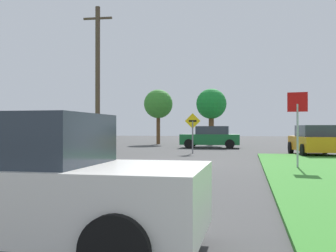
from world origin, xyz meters
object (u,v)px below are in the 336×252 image
Objects in this scene: car_behind_on_main_road at (16,182)px; car_approaching_junction at (211,137)px; utility_pole_mid at (98,77)px; direction_sign at (193,128)px; parked_car_near_building at (41,141)px; stop_sign at (297,116)px; oak_tree_left at (158,104)px; car_on_crossroad at (315,140)px; pine_tree_center at (211,104)px.

car_behind_on_main_road and car_approaching_junction have the same top height.
utility_pole_mid is 6.66m from direction_sign.
utility_pole_mid is at bearing 59.40° from parked_car_near_building.
stop_sign is at bearing 105.73° from car_approaching_junction.
oak_tree_left is (-5.39, 31.23, 2.89)m from car_behind_on_main_road.
stop_sign is 23.31m from oak_tree_left.
parked_car_near_building is at bearing 118.75° from car_behind_on_main_road.
stop_sign is 8.12m from car_on_crossroad.
stop_sign is 15.50m from car_approaching_junction.
stop_sign is at bearing 161.01° from car_on_crossroad.
car_on_crossroad is 6.73m from direction_sign.
oak_tree_left reaches higher than pine_tree_center.
utility_pole_mid reaches higher than parked_car_near_building.
parked_car_near_building is 8.45m from direction_sign.
oak_tree_left reaches higher than parked_car_near_building.
parked_car_near_building is at bearing -98.86° from oak_tree_left.
oak_tree_left is (-9.84, 21.06, 1.81)m from stop_sign.
parked_car_near_building is 5.60m from utility_pole_mid.
parked_car_near_building and car_on_crossroad have the same top height.
car_behind_on_main_road is at bearing -80.22° from oak_tree_left.
pine_tree_center is (-6.69, 12.39, 2.76)m from car_on_crossroad.
stop_sign reaches higher than direction_sign.
car_approaching_junction is at bearing 35.96° from car_on_crossroad.
car_behind_on_main_road is at bearing -68.09° from parked_car_near_building.
oak_tree_left reaches higher than car_approaching_junction.
pine_tree_center is at bearing -86.08° from car_approaching_junction.
car_on_crossroad is 17.87m from oak_tree_left.
direction_sign is (-6.69, 0.41, 0.64)m from car_on_crossroad.
oak_tree_left reaches higher than direction_sign.
pine_tree_center is (-0.41, 30.40, 2.76)m from car_behind_on_main_road.
stop_sign is 0.60× the size of car_on_crossroad.
car_approaching_junction is 9.84m from utility_pole_mid.
car_behind_on_main_road and car_on_crossroad have the same top height.
direction_sign is 13.92m from oak_tree_left.
car_on_crossroad is 1.95× the size of direction_sign.
car_behind_on_main_road is at bearing 77.47° from stop_sign.
car_approaching_junction is at bearing -62.34° from stop_sign.
car_approaching_junction is at bearing -85.25° from pine_tree_center.
car_approaching_junction is at bearing 90.19° from car_behind_on_main_road.
direction_sign is at bearing -68.76° from oak_tree_left.
car_behind_on_main_road is 19.08m from car_on_crossroad.
stop_sign is 0.62× the size of car_approaching_junction.
car_behind_on_main_road is at bearing -71.22° from utility_pole_mid.
utility_pole_mid is at bearing -116.22° from pine_tree_center.
car_behind_on_main_road is 0.89× the size of pine_tree_center.
car_approaching_junction is at bearing 45.90° from utility_pole_mid.
utility_pole_mid is (-12.56, 0.46, 3.78)m from car_on_crossroad.
car_behind_on_main_road is 0.49× the size of utility_pole_mid.
oak_tree_left is at bearing 100.07° from car_behind_on_main_road.
parked_car_near_building is 14.63m from car_on_crossroad.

